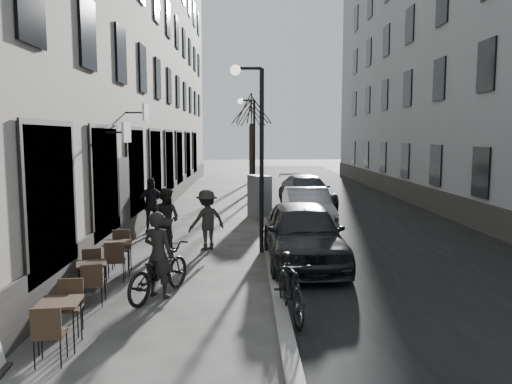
{
  "coord_description": "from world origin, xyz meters",
  "views": [
    {
      "loc": [
        -0.43,
        -7.54,
        3.22
      ],
      "look_at": [
        -0.17,
        4.99,
        1.8
      ],
      "focal_mm": 35.0,
      "sensor_mm": 36.0,
      "label": 1
    }
  ],
  "objects_px": {
    "utility_cabinet": "(259,197)",
    "pedestrian_far": "(151,205)",
    "streetlamp_far": "(251,137)",
    "car_near": "(303,233)",
    "bicycle": "(159,271)",
    "bistro_set_c": "(118,254)",
    "pedestrian_mid": "(207,220)",
    "pedestrian_near": "(166,218)",
    "bistro_set_b": "(92,276)",
    "tree_far": "(251,114)",
    "car_far": "(306,192)",
    "streetlamp_near": "(255,138)",
    "tree_near": "(252,110)",
    "bistro_set_a": "(60,319)",
    "moped": "(290,288)",
    "car_mid": "(307,208)"
  },
  "relations": [
    {
      "from": "pedestrian_near",
      "to": "tree_near",
      "type": "bearing_deg",
      "value": -71.94
    },
    {
      "from": "bistro_set_a",
      "to": "bistro_set_c",
      "type": "xyz_separation_m",
      "value": [
        -0.16,
        4.09,
        0.02
      ]
    },
    {
      "from": "pedestrian_far",
      "to": "bistro_set_b",
      "type": "bearing_deg",
      "value": -96.36
    },
    {
      "from": "streetlamp_far",
      "to": "car_mid",
      "type": "distance_m",
      "value": 8.76
    },
    {
      "from": "tree_far",
      "to": "car_far",
      "type": "distance_m",
      "value": 13.03
    },
    {
      "from": "streetlamp_far",
      "to": "bistro_set_c",
      "type": "xyz_separation_m",
      "value": [
        -3.24,
        -14.1,
        -2.69
      ]
    },
    {
      "from": "bistro_set_b",
      "to": "utility_cabinet",
      "type": "xyz_separation_m",
      "value": [
        3.61,
        9.64,
        0.41
      ]
    },
    {
      "from": "tree_near",
      "to": "bicycle",
      "type": "height_order",
      "value": "tree_near"
    },
    {
      "from": "bistro_set_c",
      "to": "pedestrian_mid",
      "type": "height_order",
      "value": "pedestrian_mid"
    },
    {
      "from": "bistro_set_c",
      "to": "car_mid",
      "type": "height_order",
      "value": "car_mid"
    },
    {
      "from": "streetlamp_far",
      "to": "moped",
      "type": "xyz_separation_m",
      "value": [
        0.52,
        -17.03,
        -2.6
      ]
    },
    {
      "from": "bicycle",
      "to": "utility_cabinet",
      "type": "bearing_deg",
      "value": -79.29
    },
    {
      "from": "tree_near",
      "to": "tree_far",
      "type": "bearing_deg",
      "value": 90.0
    },
    {
      "from": "bistro_set_b",
      "to": "pedestrian_near",
      "type": "bearing_deg",
      "value": 62.18
    },
    {
      "from": "streetlamp_far",
      "to": "car_near",
      "type": "xyz_separation_m",
      "value": [
        1.17,
        -13.3,
        -2.37
      ]
    },
    {
      "from": "bistro_set_c",
      "to": "pedestrian_mid",
      "type": "distance_m",
      "value": 3.15
    },
    {
      "from": "bistro_set_b",
      "to": "pedestrian_mid",
      "type": "relative_size",
      "value": 0.85
    },
    {
      "from": "utility_cabinet",
      "to": "pedestrian_near",
      "type": "relative_size",
      "value": 0.96
    },
    {
      "from": "tree_far",
      "to": "bistro_set_c",
      "type": "xyz_separation_m",
      "value": [
        -3.31,
        -23.1,
        -4.2
      ]
    },
    {
      "from": "utility_cabinet",
      "to": "car_far",
      "type": "relative_size",
      "value": 0.35
    },
    {
      "from": "tree_near",
      "to": "bistro_set_b",
      "type": "height_order",
      "value": "tree_near"
    },
    {
      "from": "car_far",
      "to": "moped",
      "type": "relative_size",
      "value": 2.6
    },
    {
      "from": "bistro_set_a",
      "to": "pedestrian_far",
      "type": "bearing_deg",
      "value": 85.97
    },
    {
      "from": "car_near",
      "to": "bicycle",
      "type": "bearing_deg",
      "value": -142.96
    },
    {
      "from": "tree_far",
      "to": "pedestrian_near",
      "type": "bearing_deg",
      "value": -97.23
    },
    {
      "from": "car_mid",
      "to": "moped",
      "type": "xyz_separation_m",
      "value": [
        -1.39,
        -8.85,
        -0.13
      ]
    },
    {
      "from": "streetlamp_far",
      "to": "moped",
      "type": "bearing_deg",
      "value": -88.24
    },
    {
      "from": "streetlamp_near",
      "to": "tree_near",
      "type": "relative_size",
      "value": 0.89
    },
    {
      "from": "bistro_set_b",
      "to": "car_near",
      "type": "xyz_separation_m",
      "value": [
        4.51,
        2.49,
        0.36
      ]
    },
    {
      "from": "utility_cabinet",
      "to": "pedestrian_mid",
      "type": "bearing_deg",
      "value": -126.26
    },
    {
      "from": "bistro_set_a",
      "to": "moped",
      "type": "xyz_separation_m",
      "value": [
        3.6,
        1.16,
        0.11
      ]
    },
    {
      "from": "utility_cabinet",
      "to": "tree_near",
      "type": "bearing_deg",
      "value": 71.68
    },
    {
      "from": "pedestrian_far",
      "to": "car_near",
      "type": "relative_size",
      "value": 0.4
    },
    {
      "from": "streetlamp_near",
      "to": "pedestrian_far",
      "type": "xyz_separation_m",
      "value": [
        -3.43,
        2.97,
        -2.25
      ]
    },
    {
      "from": "tree_far",
      "to": "moped",
      "type": "height_order",
      "value": "tree_far"
    },
    {
      "from": "streetlamp_far",
      "to": "utility_cabinet",
      "type": "bearing_deg",
      "value": -87.47
    },
    {
      "from": "moped",
      "to": "tree_near",
      "type": "bearing_deg",
      "value": 83.47
    },
    {
      "from": "car_far",
      "to": "moped",
      "type": "bearing_deg",
      "value": -103.92
    },
    {
      "from": "pedestrian_far",
      "to": "car_far",
      "type": "height_order",
      "value": "pedestrian_far"
    },
    {
      "from": "tree_far",
      "to": "car_near",
      "type": "bearing_deg",
      "value": -87.18
    },
    {
      "from": "pedestrian_near",
      "to": "car_mid",
      "type": "xyz_separation_m",
      "value": [
        4.44,
        3.31,
        -0.19
      ]
    },
    {
      "from": "tree_near",
      "to": "tree_far",
      "type": "height_order",
      "value": "same"
    },
    {
      "from": "bicycle",
      "to": "tree_far",
      "type": "bearing_deg",
      "value": -70.79
    },
    {
      "from": "streetlamp_far",
      "to": "pedestrian_near",
      "type": "relative_size",
      "value": 2.9
    },
    {
      "from": "utility_cabinet",
      "to": "pedestrian_near",
      "type": "distance_m",
      "value": 6.04
    },
    {
      "from": "car_mid",
      "to": "streetlamp_far",
      "type": "bearing_deg",
      "value": 102.07
    },
    {
      "from": "utility_cabinet",
      "to": "pedestrian_far",
      "type": "relative_size",
      "value": 0.92
    },
    {
      "from": "tree_far",
      "to": "car_mid",
      "type": "height_order",
      "value": "tree_far"
    },
    {
      "from": "streetlamp_near",
      "to": "car_mid",
      "type": "relative_size",
      "value": 1.22
    },
    {
      "from": "tree_far",
      "to": "pedestrian_mid",
      "type": "height_order",
      "value": "tree_far"
    }
  ]
}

